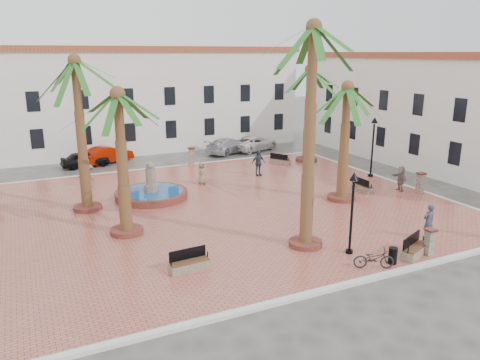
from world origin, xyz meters
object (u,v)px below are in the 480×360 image
(pedestrian_east, at_px, (401,178))
(car_silver, at_px, (229,146))
(pedestrian_fountain_b, at_px, (258,163))
(car_white, at_px, (254,143))
(bollard_e, at_px, (420,183))
(bicycle_a, at_px, (374,258))
(bollard_n, at_px, (191,156))
(cyclist_a, at_px, (429,222))
(palm_ne, at_px, (309,81))
(bench_e, at_px, (362,187))
(bench_ne, at_px, (280,161))
(car_black, at_px, (85,159))
(bench_se, at_px, (415,250))
(pedestrian_fountain_a, at_px, (201,173))
(pedestrian_north, at_px, (90,176))
(litter_bin, at_px, (393,256))
(bench_s, at_px, (190,265))
(car_red, at_px, (108,155))
(palm_sw, at_px, (119,112))
(palm_s, at_px, (313,51))
(palm_nw, at_px, (76,78))
(lamppost_s, at_px, (353,199))
(palm_e, at_px, (347,102))
(fountain, at_px, (151,193))

(pedestrian_east, relative_size, car_silver, 0.34)
(pedestrian_fountain_b, distance_m, car_white, 9.98)
(bollard_e, height_order, bicycle_a, bollard_e)
(bollard_n, height_order, cyclist_a, cyclist_a)
(bollard_e, bearing_deg, palm_ne, 97.70)
(bench_e, xyz_separation_m, bench_ne, (-1.06, 8.97, -0.00))
(bicycle_a, xyz_separation_m, car_black, (-8.36, 24.66, 0.05))
(bench_ne, height_order, car_black, car_black)
(bench_se, bearing_deg, bollard_e, 20.44)
(pedestrian_fountain_a, distance_m, car_black, 11.30)
(pedestrian_east, bearing_deg, pedestrian_north, -105.36)
(car_black, bearing_deg, litter_bin, -164.92)
(bench_s, relative_size, pedestrian_east, 1.06)
(litter_bin, relative_size, pedestrian_east, 0.44)
(bench_e, relative_size, pedestrian_fountain_a, 1.11)
(litter_bin, xyz_separation_m, cyclist_a, (3.53, 1.41, 0.52))
(bench_se, bearing_deg, car_red, 86.97)
(litter_bin, relative_size, pedestrian_north, 0.47)
(bollard_e, distance_m, car_white, 17.78)
(bench_s, xyz_separation_m, car_black, (-1.28, 21.54, 0.24))
(pedestrian_east, bearing_deg, palm_sw, -78.11)
(palm_sw, relative_size, bicycle_a, 4.33)
(bicycle_a, bearing_deg, palm_ne, 1.74)
(bicycle_a, bearing_deg, pedestrian_north, 53.48)
(pedestrian_fountain_b, bearing_deg, palm_s, -114.46)
(bench_se, bearing_deg, palm_sw, 120.62)
(car_white, bearing_deg, pedestrian_north, 93.93)
(palm_nw, bearing_deg, palm_sw, -74.93)
(lamppost_s, bearing_deg, palm_e, 55.40)
(bench_se, distance_m, car_red, 26.72)
(lamppost_s, bearing_deg, car_silver, 79.48)
(lamppost_s, bearing_deg, bollard_e, 29.17)
(bench_se, height_order, pedestrian_north, pedestrian_north)
(car_silver, bearing_deg, bicycle_a, 145.97)
(bollard_n, distance_m, car_white, 8.68)
(pedestrian_fountain_a, xyz_separation_m, car_red, (-4.61, 9.93, -0.21))
(pedestrian_north, bearing_deg, pedestrian_fountain_a, -125.80)
(bench_e, xyz_separation_m, pedestrian_fountain_a, (-8.97, 6.12, 0.52))
(bicycle_a, distance_m, car_silver, 24.96)
(palm_e, xyz_separation_m, bench_s, (-11.75, -5.23, -5.74))
(pedestrian_east, bearing_deg, car_red, -124.75)
(bench_s, bearing_deg, palm_sw, 101.79)
(fountain, height_order, lamppost_s, lamppost_s)
(cyclist_a, distance_m, pedestrian_north, 21.33)
(bench_se, relative_size, lamppost_s, 0.50)
(palm_nw, distance_m, bench_se, 19.27)
(bench_ne, xyz_separation_m, cyclist_a, (-1.46, -16.85, 0.64))
(litter_bin, xyz_separation_m, car_black, (-9.41, 24.66, 0.13))
(bench_se, distance_m, pedestrian_north, 21.12)
(bollard_n, bearing_deg, pedestrian_fountain_b, -55.74)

